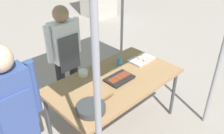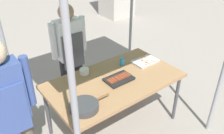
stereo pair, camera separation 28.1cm
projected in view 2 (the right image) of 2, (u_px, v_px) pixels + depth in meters
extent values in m
plane|color=gray|center=(114.00, 125.00, 3.25)|extent=(18.00, 18.00, 0.00)
cube|color=#9E724C|center=(115.00, 81.00, 2.87)|extent=(1.60, 0.90, 0.04)
cylinder|color=#3F3F44|center=(176.00, 98.00, 3.18)|extent=(0.04, 0.04, 0.71)
cylinder|color=#3F3F44|center=(48.00, 113.00, 2.94)|extent=(0.04, 0.04, 0.71)
cylinder|color=#3F3F44|center=(136.00, 73.00, 3.72)|extent=(0.04, 0.04, 0.71)
cylinder|color=gray|center=(77.00, 130.00, 1.61)|extent=(0.04, 0.04, 2.31)
cylinder|color=gray|center=(5.00, 47.00, 2.70)|extent=(0.04, 0.04, 2.31)
cylinder|color=gray|center=(131.00, 14.00, 3.69)|extent=(0.04, 0.04, 2.31)
cube|color=black|center=(119.00, 80.00, 2.84)|extent=(0.32, 0.21, 0.02)
cube|color=black|center=(119.00, 78.00, 2.83)|extent=(0.33, 0.23, 0.01)
cylinder|color=brown|center=(110.00, 82.00, 2.76)|extent=(0.03, 0.10, 0.03)
cylinder|color=brown|center=(112.00, 81.00, 2.78)|extent=(0.03, 0.10, 0.03)
cylinder|color=brown|center=(115.00, 80.00, 2.79)|extent=(0.03, 0.10, 0.03)
cylinder|color=brown|center=(117.00, 79.00, 2.81)|extent=(0.03, 0.10, 0.03)
cylinder|color=brown|center=(119.00, 78.00, 2.83)|extent=(0.03, 0.10, 0.03)
cylinder|color=brown|center=(121.00, 77.00, 2.84)|extent=(0.03, 0.10, 0.03)
cylinder|color=brown|center=(123.00, 76.00, 2.86)|extent=(0.03, 0.10, 0.03)
cylinder|color=brown|center=(125.00, 75.00, 2.88)|extent=(0.03, 0.10, 0.03)
cylinder|color=brown|center=(127.00, 74.00, 2.90)|extent=(0.03, 0.10, 0.03)
cube|color=silver|center=(145.00, 62.00, 3.20)|extent=(0.33, 0.21, 0.02)
cube|color=silver|center=(145.00, 61.00, 3.20)|extent=(0.34, 0.22, 0.01)
cylinder|color=tan|center=(150.00, 63.00, 3.13)|extent=(0.25, 0.01, 0.01)
cube|color=tan|center=(154.00, 62.00, 3.17)|extent=(0.02, 0.02, 0.02)
cube|color=tan|center=(150.00, 63.00, 3.13)|extent=(0.02, 0.02, 0.02)
cube|color=tan|center=(146.00, 65.00, 3.09)|extent=(0.02, 0.02, 0.02)
cube|color=tan|center=(149.00, 64.00, 3.12)|extent=(0.02, 0.02, 0.02)
cylinder|color=tan|center=(148.00, 62.00, 3.16)|extent=(0.25, 0.01, 0.01)
cube|color=tan|center=(146.00, 63.00, 3.14)|extent=(0.02, 0.02, 0.02)
cube|color=tan|center=(151.00, 61.00, 3.19)|extent=(0.02, 0.02, 0.02)
cube|color=tan|center=(147.00, 63.00, 3.14)|extent=(0.02, 0.02, 0.02)
cylinder|color=tan|center=(146.00, 61.00, 3.18)|extent=(0.25, 0.01, 0.01)
cube|color=tan|center=(148.00, 60.00, 3.20)|extent=(0.02, 0.02, 0.02)
cube|color=tan|center=(145.00, 61.00, 3.17)|extent=(0.02, 0.02, 0.02)
cylinder|color=tan|center=(144.00, 60.00, 3.21)|extent=(0.25, 0.01, 0.01)
cube|color=tan|center=(142.00, 61.00, 3.19)|extent=(0.02, 0.02, 0.02)
cube|color=tan|center=(142.00, 61.00, 3.18)|extent=(0.02, 0.02, 0.02)
cylinder|color=tan|center=(143.00, 59.00, 3.23)|extent=(0.25, 0.01, 0.01)
cube|color=tan|center=(142.00, 59.00, 3.23)|extent=(0.02, 0.02, 0.02)
cube|color=tan|center=(141.00, 60.00, 3.21)|extent=(0.02, 0.02, 0.02)
cube|color=tan|center=(147.00, 57.00, 3.27)|extent=(0.02, 0.02, 0.02)
cube|color=tan|center=(146.00, 58.00, 3.26)|extent=(0.02, 0.02, 0.02)
cylinder|color=tan|center=(141.00, 58.00, 3.26)|extent=(0.25, 0.01, 0.01)
cube|color=tan|center=(142.00, 58.00, 3.27)|extent=(0.02, 0.02, 0.02)
cube|color=tan|center=(145.00, 56.00, 3.29)|extent=(0.02, 0.02, 0.02)
cube|color=tan|center=(143.00, 57.00, 3.28)|extent=(0.02, 0.02, 0.02)
cylinder|color=#38383A|center=(84.00, 106.00, 2.39)|extent=(0.29, 0.29, 0.07)
cylinder|color=brown|center=(103.00, 97.00, 2.50)|extent=(0.16, 0.02, 0.02)
cylinder|color=#386B33|center=(84.00, 104.00, 2.37)|extent=(0.27, 0.27, 0.01)
cylinder|color=silver|center=(84.00, 71.00, 2.96)|extent=(0.12, 0.12, 0.07)
cylinder|color=#338CBF|center=(122.00, 62.00, 3.13)|extent=(0.06, 0.06, 0.10)
cylinder|color=black|center=(66.00, 83.00, 3.45)|extent=(0.12, 0.12, 0.76)
cylinder|color=black|center=(79.00, 77.00, 3.57)|extent=(0.12, 0.12, 0.76)
cube|color=white|center=(69.00, 39.00, 3.17)|extent=(0.34, 0.20, 0.54)
cube|color=#4C4C51|center=(74.00, 51.00, 3.17)|extent=(0.30, 0.02, 0.49)
cylinder|color=white|center=(53.00, 42.00, 3.05)|extent=(0.08, 0.08, 0.49)
cylinder|color=white|center=(83.00, 33.00, 3.27)|extent=(0.08, 0.08, 0.49)
sphere|color=#9E7256|center=(66.00, 12.00, 2.98)|extent=(0.21, 0.21, 0.21)
cube|color=#384C8C|center=(4.00, 93.00, 2.07)|extent=(0.34, 0.20, 0.57)
cube|color=#384C8C|center=(11.00, 112.00, 2.07)|extent=(0.30, 0.02, 0.51)
cylinder|color=#384C8C|center=(28.00, 81.00, 2.17)|extent=(0.08, 0.08, 0.51)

